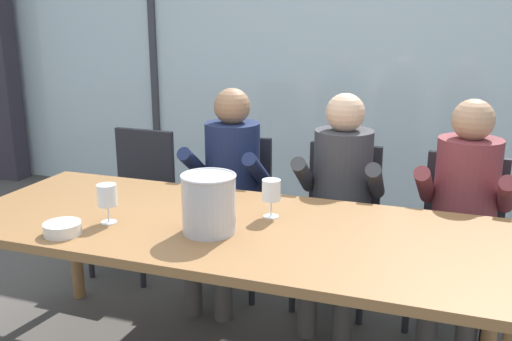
% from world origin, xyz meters
% --- Properties ---
extents(ground, '(14.00, 14.00, 0.00)m').
position_xyz_m(ground, '(0.00, 1.00, 0.00)').
color(ground, '#4C4742').
extents(window_glass_panel, '(7.65, 0.03, 2.60)m').
position_xyz_m(window_glass_panel, '(0.00, 2.47, 1.30)').
color(window_glass_panel, silver).
rests_on(window_glass_panel, ground).
extents(window_mullion_left, '(0.06, 0.06, 2.60)m').
position_xyz_m(window_mullion_left, '(-1.72, 2.45, 1.30)').
color(window_mullion_left, '#38383D').
rests_on(window_mullion_left, ground).
extents(hillside_vineyard, '(13.65, 2.40, 1.51)m').
position_xyz_m(hillside_vineyard, '(0.00, 6.74, 0.76)').
color(hillside_vineyard, '#386633').
rests_on(hillside_vineyard, ground).
extents(dining_table, '(2.45, 0.96, 0.74)m').
position_xyz_m(dining_table, '(0.00, 0.00, 0.67)').
color(dining_table, olive).
rests_on(dining_table, ground).
extents(chair_near_curtain, '(0.45, 0.45, 0.90)m').
position_xyz_m(chair_near_curtain, '(-1.01, 0.90, 0.53)').
color(chair_near_curtain, '#232328').
rests_on(chair_near_curtain, ground).
extents(chair_left_of_center, '(0.47, 0.47, 0.90)m').
position_xyz_m(chair_left_of_center, '(-0.34, 0.90, 0.53)').
color(chair_left_of_center, '#232328').
rests_on(chair_left_of_center, ground).
extents(chair_center, '(0.45, 0.45, 0.90)m').
position_xyz_m(chair_center, '(0.31, 0.91, 0.53)').
color(chair_center, '#232328').
rests_on(chair_center, ground).
extents(chair_right_of_center, '(0.50, 0.50, 0.90)m').
position_xyz_m(chair_right_of_center, '(0.96, 0.88, 0.53)').
color(chair_right_of_center, '#232328').
rests_on(chair_right_of_center, ground).
extents(person_navy_polo, '(0.46, 0.61, 1.22)m').
position_xyz_m(person_navy_polo, '(-0.31, 0.75, 0.70)').
color(person_navy_polo, '#192347').
rests_on(person_navy_polo, ground).
extents(person_charcoal_jacket, '(0.47, 0.62, 1.22)m').
position_xyz_m(person_charcoal_jacket, '(0.34, 0.75, 0.70)').
color(person_charcoal_jacket, '#38383D').
rests_on(person_charcoal_jacket, ground).
extents(person_maroon_top, '(0.49, 0.63, 1.22)m').
position_xyz_m(person_maroon_top, '(0.97, 0.75, 0.70)').
color(person_maroon_top, brown).
rests_on(person_maroon_top, ground).
extents(ice_bucket_primary, '(0.23, 0.23, 0.25)m').
position_xyz_m(ice_bucket_primary, '(-0.04, -0.11, 0.87)').
color(ice_bucket_primary, '#B7B7BC').
rests_on(ice_bucket_primary, dining_table).
extents(tasting_bowl, '(0.16, 0.16, 0.05)m').
position_xyz_m(tasting_bowl, '(-0.61, -0.34, 0.76)').
color(tasting_bowl, silver).
rests_on(tasting_bowl, dining_table).
extents(wine_glass_by_left_taster, '(0.08, 0.08, 0.17)m').
position_xyz_m(wine_glass_by_left_taster, '(-0.50, -0.16, 0.86)').
color(wine_glass_by_left_taster, silver).
rests_on(wine_glass_by_left_taster, dining_table).
extents(wine_glass_near_bucket, '(0.08, 0.08, 0.17)m').
position_xyz_m(wine_glass_near_bucket, '(0.14, 0.15, 0.86)').
color(wine_glass_near_bucket, silver).
rests_on(wine_glass_near_bucket, dining_table).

